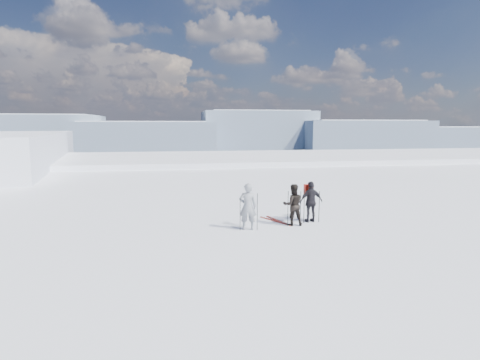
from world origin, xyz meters
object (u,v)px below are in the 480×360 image
(skier_grey, at_px, (248,207))
(skier_pack, at_px, (311,202))
(skier_dark, at_px, (293,205))
(skis_loose, at_px, (277,221))

(skier_grey, relative_size, skier_pack, 1.06)
(skier_grey, relative_size, skier_dark, 1.08)
(skier_grey, bearing_deg, skis_loose, -134.51)
(skier_grey, height_order, skis_loose, skier_grey)
(skier_dark, relative_size, skis_loose, 0.95)
(skier_dark, bearing_deg, skier_pack, -154.09)
(skier_dark, relative_size, skier_pack, 0.98)
(skier_dark, bearing_deg, skis_loose, -53.16)
(skier_dark, distance_m, skis_loose, 1.09)
(skier_grey, bearing_deg, skier_dark, -160.03)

